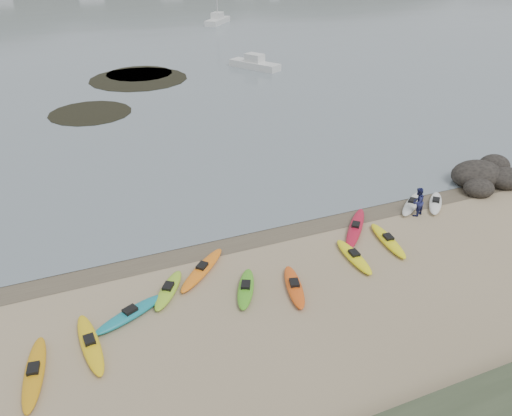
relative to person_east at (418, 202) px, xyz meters
name	(u,v)px	position (x,y,z in m)	size (l,w,h in m)	color
ground	(256,232)	(-9.14, 1.74, -0.85)	(600.00, 600.00, 0.00)	tan
wet_sand	(258,235)	(-9.14, 1.44, -0.85)	(60.00, 60.00, 0.00)	brown
kayaks	(275,268)	(-9.65, -1.81, -0.68)	(24.04, 8.55, 0.34)	silver
person_east	(418,202)	(0.00, 0.00, 0.00)	(0.83, 0.65, 1.71)	navy
rock_cluster	(485,179)	(6.90, 1.78, -0.62)	(5.21, 3.82, 1.72)	black
kelp_mats	(129,84)	(-10.10, 34.74, -0.83)	(15.30, 20.15, 0.04)	black
moored_boats	(118,17)	(-3.86, 81.81, -0.33)	(99.58, 85.74, 1.14)	silver
far_hills	(164,18)	(30.24, 195.71, -16.78)	(550.00, 135.00, 80.00)	#384235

